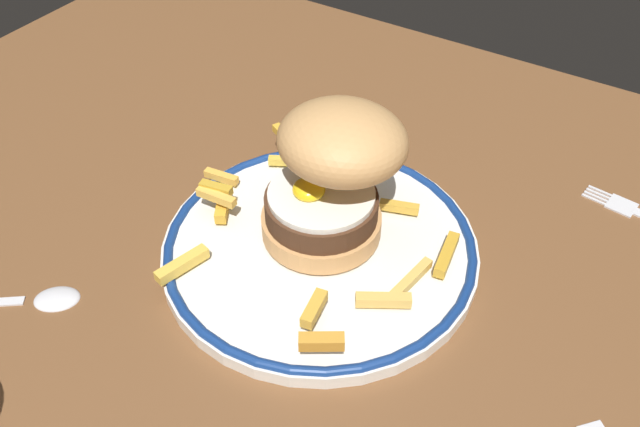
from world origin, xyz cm
name	(u,v)px	position (x,y,z in cm)	size (l,w,h in cm)	color
ground_plane	(372,306)	(0.00, 0.00, -2.00)	(117.43, 80.64, 4.00)	brown
dinner_plate	(320,247)	(-5.65, 1.13, 0.84)	(26.06, 26.06, 1.60)	white
burger	(333,171)	(-5.62, 3.08, 7.55)	(10.87, 11.91, 11.88)	tan
fries_pile	(313,220)	(-6.91, 2.10, 2.48)	(23.71, 22.16, 2.91)	gold
spoon	(36,298)	(-21.73, -14.83, 0.36)	(11.69, 9.29, 0.90)	silver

